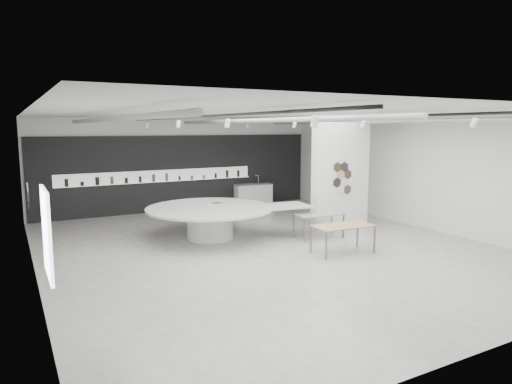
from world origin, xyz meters
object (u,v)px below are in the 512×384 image
sample_table_wood (343,227)px  sample_table_stone (319,216)px  display_island (213,218)px  partition_column (341,176)px  kitchen_counter (253,194)px

sample_table_wood → sample_table_stone: bearing=74.6°
display_island → sample_table_stone: size_ratio=3.37×
partition_column → kitchen_counter: bearing=93.9°
sample_table_wood → partition_column: bearing=52.4°
sample_table_wood → sample_table_stone: 1.80m
kitchen_counter → sample_table_wood: bearing=-94.8°
sample_table_stone → partition_column: bearing=28.9°
partition_column → sample_table_stone: (-1.50, -0.83, -1.10)m
sample_table_stone → display_island: bearing=152.8°
display_island → sample_table_wood: bearing=-47.0°
sample_table_stone → kitchen_counter: bearing=80.0°
sample_table_stone → sample_table_wood: bearing=-105.4°
display_island → kitchen_counter: 6.32m
partition_column → display_island: size_ratio=0.69×
kitchen_counter → sample_table_stone: bearing=-93.7°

